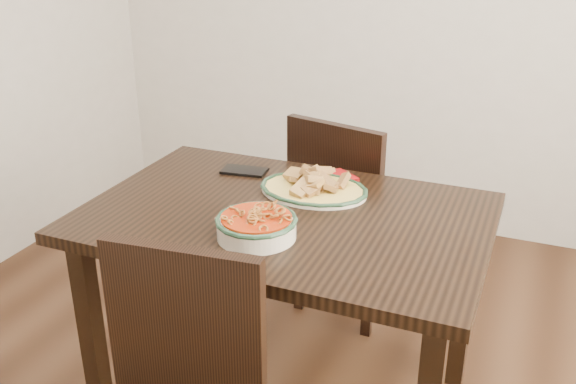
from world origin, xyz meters
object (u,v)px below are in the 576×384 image
at_px(noodle_bowl, 256,224).
at_px(smartphone, 244,171).
at_px(dining_table, 286,238).
at_px(chair_far, 346,208).
at_px(fish_plate, 314,180).

height_order(noodle_bowl, smartphone, noodle_bowl).
bearing_deg(dining_table, chair_far, 88.81).
height_order(fish_plate, smartphone, fish_plate).
relative_size(noodle_bowl, smartphone, 1.49).
relative_size(chair_far, fish_plate, 2.44).
bearing_deg(chair_far, fish_plate, 105.49).
relative_size(fish_plate, noodle_bowl, 1.52).
distance_m(fish_plate, smartphone, 0.31).
bearing_deg(fish_plate, noodle_bowl, -96.12).
distance_m(dining_table, fish_plate, 0.23).
height_order(chair_far, smartphone, chair_far).
xyz_separation_m(fish_plate, smartphone, (-0.30, 0.08, -0.04)).
xyz_separation_m(chair_far, smartphone, (-0.28, -0.36, 0.26)).
xyz_separation_m(dining_table, fish_plate, (0.03, 0.18, 0.14)).
bearing_deg(smartphone, noodle_bowl, -66.85).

